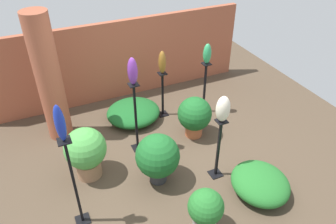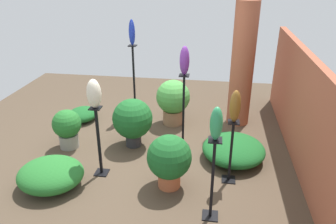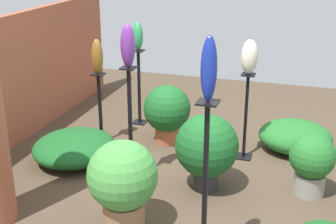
# 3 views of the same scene
# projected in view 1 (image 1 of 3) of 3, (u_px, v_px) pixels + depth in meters

# --- Properties ---
(ground_plane) EXTENTS (8.00, 8.00, 0.00)m
(ground_plane) POSITION_uv_depth(u_px,v_px,m) (164.00, 159.00, 5.70)
(ground_plane) COLOR #4C3D2D
(brick_wall_back) EXTENTS (5.60, 0.12, 1.71)m
(brick_wall_back) POSITION_uv_depth(u_px,v_px,m) (119.00, 60.00, 6.93)
(brick_wall_back) COLOR #9E5138
(brick_wall_back) RESTS_ON ground
(brick_pillar) EXTENTS (0.43, 0.43, 2.36)m
(brick_pillar) POSITION_uv_depth(u_px,v_px,m) (49.00, 80.00, 5.58)
(brick_pillar) COLOR #9E5138
(brick_pillar) RESTS_ON ground
(pedestal_ivory) EXTENTS (0.20, 0.20, 1.10)m
(pedestal_ivory) POSITION_uv_depth(u_px,v_px,m) (218.00, 151.00, 5.11)
(pedestal_ivory) COLOR black
(pedestal_ivory) RESTS_ON ground
(pedestal_bronze) EXTENTS (0.20, 0.20, 0.96)m
(pedestal_bronze) POSITION_uv_depth(u_px,v_px,m) (163.00, 97.00, 6.54)
(pedestal_bronze) COLOR black
(pedestal_bronze) RESTS_ON ground
(pedestal_jade) EXTENTS (0.20, 0.20, 1.11)m
(pedestal_jade) POSITION_uv_depth(u_px,v_px,m) (204.00, 91.00, 6.59)
(pedestal_jade) COLOR black
(pedestal_jade) RESTS_ON ground
(pedestal_cobalt) EXTENTS (0.20, 0.20, 1.48)m
(pedestal_cobalt) POSITION_uv_depth(u_px,v_px,m) (75.00, 187.00, 4.26)
(pedestal_cobalt) COLOR black
(pedestal_cobalt) RESTS_ON ground
(pedestal_violet) EXTENTS (0.20, 0.20, 1.33)m
(pedestal_violet) POSITION_uv_depth(u_px,v_px,m) (136.00, 121.00, 5.58)
(pedestal_violet) COLOR black
(pedestal_violet) RESTS_ON ground
(art_vase_ivory) EXTENTS (0.21, 0.20, 0.42)m
(art_vase_ivory) POSITION_uv_depth(u_px,v_px,m) (223.00, 109.00, 4.64)
(art_vase_ivory) COLOR beige
(art_vase_ivory) RESTS_ON pedestal_ivory
(art_vase_bronze) EXTENTS (0.14, 0.15, 0.45)m
(art_vase_bronze) POSITION_uv_depth(u_px,v_px,m) (162.00, 62.00, 6.10)
(art_vase_bronze) COLOR brown
(art_vase_bronze) RESTS_ON pedestal_bronze
(art_vase_jade) EXTENTS (0.16, 0.14, 0.40)m
(art_vase_jade) POSITION_uv_depth(u_px,v_px,m) (207.00, 54.00, 6.12)
(art_vase_jade) COLOR #2D9356
(art_vase_jade) RESTS_ON pedestal_jade
(art_vase_cobalt) EXTENTS (0.12, 0.12, 0.50)m
(art_vase_cobalt) POSITION_uv_depth(u_px,v_px,m) (60.00, 123.00, 3.66)
(art_vase_cobalt) COLOR #192D9E
(art_vase_cobalt) RESTS_ON pedestal_cobalt
(art_vase_violet) EXTENTS (0.16, 0.16, 0.46)m
(art_vase_violet) POSITION_uv_depth(u_px,v_px,m) (133.00, 71.00, 5.04)
(art_vase_violet) COLOR #6B2D8C
(art_vase_violet) RESTS_ON pedestal_violet
(potted_plant_near_pillar) EXTENTS (0.69, 0.69, 0.86)m
(potted_plant_near_pillar) POSITION_uv_depth(u_px,v_px,m) (158.00, 157.00, 5.01)
(potted_plant_near_pillar) COLOR #2D2D33
(potted_plant_near_pillar) RESTS_ON ground
(potted_plant_front_left) EXTENTS (0.49, 0.49, 0.69)m
(potted_plant_front_left) POSITION_uv_depth(u_px,v_px,m) (206.00, 210.00, 4.33)
(potted_plant_front_left) COLOR gray
(potted_plant_front_left) RESTS_ON ground
(potted_plant_mid_left) EXTENTS (0.66, 0.66, 0.90)m
(potted_plant_mid_left) POSITION_uv_depth(u_px,v_px,m) (86.00, 151.00, 5.10)
(potted_plant_mid_left) COLOR #936B4C
(potted_plant_mid_left) RESTS_ON ground
(potted_plant_front_right) EXTENTS (0.63, 0.63, 0.80)m
(potted_plant_front_right) POSITION_uv_depth(u_px,v_px,m) (195.00, 115.00, 5.98)
(potted_plant_front_right) COLOR #B25B38
(potted_plant_front_right) RESTS_ON ground
(foliage_bed_east) EXTENTS (1.06, 1.01, 0.34)m
(foliage_bed_east) POSITION_uv_depth(u_px,v_px,m) (133.00, 112.00, 6.54)
(foliage_bed_east) COLOR #195923
(foliage_bed_east) RESTS_ON ground
(foliage_bed_center) EXTENTS (0.86, 0.94, 0.39)m
(foliage_bed_center) POSITION_uv_depth(u_px,v_px,m) (260.00, 183.00, 4.97)
(foliage_bed_center) COLOR #236B28
(foliage_bed_center) RESTS_ON ground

